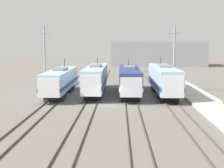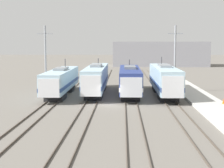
{
  "view_description": "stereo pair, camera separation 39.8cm",
  "coord_description": "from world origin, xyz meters",
  "px_view_note": "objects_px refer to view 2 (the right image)",
  "views": [
    {
      "loc": [
        1.09,
        -44.34,
        7.4
      ],
      "look_at": [
        0.13,
        1.43,
        2.42
      ],
      "focal_mm": 60.0,
      "sensor_mm": 36.0,
      "label": 1
    },
    {
      "loc": [
        1.49,
        -44.32,
        7.4
      ],
      "look_at": [
        0.13,
        1.43,
        2.42
      ],
      "focal_mm": 60.0,
      "sensor_mm": 36.0,
      "label": 2
    }
  ],
  "objects_px": {
    "catenary_tower_left": "(45,57)",
    "locomotive_center_right": "(130,80)",
    "locomotive_far_left": "(61,81)",
    "locomotive_center_left": "(96,79)",
    "catenary_tower_right": "(175,57)",
    "traffic_cone": "(223,101)",
    "locomotive_far_right": "(165,80)"
  },
  "relations": [
    {
      "from": "catenary_tower_left",
      "to": "locomotive_center_right",
      "type": "bearing_deg",
      "value": -15.27
    },
    {
      "from": "locomotive_far_left",
      "to": "locomotive_center_left",
      "type": "height_order",
      "value": "locomotive_far_left"
    },
    {
      "from": "locomotive_far_left",
      "to": "locomotive_center_right",
      "type": "distance_m",
      "value": 9.88
    },
    {
      "from": "locomotive_far_left",
      "to": "catenary_tower_left",
      "type": "distance_m",
      "value": 6.1
    },
    {
      "from": "locomotive_far_left",
      "to": "locomotive_center_left",
      "type": "xyz_separation_m",
      "value": [
        4.93,
        1.96,
        0.18
      ]
    },
    {
      "from": "catenary_tower_right",
      "to": "traffic_cone",
      "type": "height_order",
      "value": "catenary_tower_right"
    },
    {
      "from": "locomotive_center_right",
      "to": "locomotive_far_right",
      "type": "relative_size",
      "value": 0.99
    },
    {
      "from": "locomotive_far_right",
      "to": "traffic_cone",
      "type": "distance_m",
      "value": 11.05
    },
    {
      "from": "locomotive_center_right",
      "to": "traffic_cone",
      "type": "bearing_deg",
      "value": -41.55
    },
    {
      "from": "locomotive_center_left",
      "to": "locomotive_far_right",
      "type": "bearing_deg",
      "value": -9.08
    },
    {
      "from": "locomotive_center_right",
      "to": "locomotive_far_left",
      "type": "bearing_deg",
      "value": -175.73
    },
    {
      "from": "locomotive_far_right",
      "to": "traffic_cone",
      "type": "relative_size",
      "value": 29.22
    },
    {
      "from": "locomotive_center_right",
      "to": "catenary_tower_right",
      "type": "xyz_separation_m",
      "value": [
        6.86,
        3.5,
        3.14
      ]
    },
    {
      "from": "traffic_cone",
      "to": "catenary_tower_right",
      "type": "bearing_deg",
      "value": 106.79
    },
    {
      "from": "locomotive_far_right",
      "to": "catenary_tower_left",
      "type": "distance_m",
      "value": 18.42
    },
    {
      "from": "locomotive_center_left",
      "to": "locomotive_center_right",
      "type": "distance_m",
      "value": 5.08
    },
    {
      "from": "catenary_tower_right",
      "to": "traffic_cone",
      "type": "relative_size",
      "value": 15.55
    },
    {
      "from": "locomotive_center_right",
      "to": "catenary_tower_left",
      "type": "relative_size",
      "value": 1.86
    },
    {
      "from": "catenary_tower_right",
      "to": "traffic_cone",
      "type": "xyz_separation_m",
      "value": [
        3.95,
        -13.08,
        -4.62
      ]
    },
    {
      "from": "locomotive_far_left",
      "to": "catenary_tower_right",
      "type": "relative_size",
      "value": 1.8
    },
    {
      "from": "locomotive_far_left",
      "to": "locomotive_far_right",
      "type": "distance_m",
      "value": 14.78
    },
    {
      "from": "locomotive_far_left",
      "to": "locomotive_center_right",
      "type": "xyz_separation_m",
      "value": [
        9.85,
        0.74,
        0.08
      ]
    },
    {
      "from": "locomotive_center_right",
      "to": "catenary_tower_right",
      "type": "bearing_deg",
      "value": 27.07
    },
    {
      "from": "locomotive_far_left",
      "to": "locomotive_far_right",
      "type": "bearing_deg",
      "value": 1.49
    },
    {
      "from": "locomotive_far_left",
      "to": "traffic_cone",
      "type": "xyz_separation_m",
      "value": [
        20.65,
        -8.84,
        -1.4
      ]
    },
    {
      "from": "locomotive_center_right",
      "to": "catenary_tower_left",
      "type": "bearing_deg",
      "value": 164.73
    },
    {
      "from": "locomotive_far_left",
      "to": "locomotive_center_right",
      "type": "height_order",
      "value": "locomotive_far_left"
    },
    {
      "from": "locomotive_center_right",
      "to": "locomotive_far_right",
      "type": "height_order",
      "value": "locomotive_far_right"
    },
    {
      "from": "locomotive_far_right",
      "to": "catenary_tower_left",
      "type": "relative_size",
      "value": 1.88
    },
    {
      "from": "catenary_tower_left",
      "to": "catenary_tower_right",
      "type": "height_order",
      "value": "same"
    },
    {
      "from": "locomotive_center_left",
      "to": "catenary_tower_right",
      "type": "xyz_separation_m",
      "value": [
        11.78,
        2.28,
        3.05
      ]
    },
    {
      "from": "locomotive_center_left",
      "to": "locomotive_far_left",
      "type": "bearing_deg",
      "value": -158.33
    }
  ]
}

